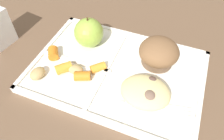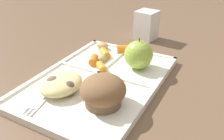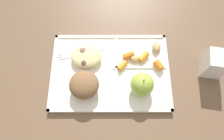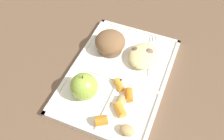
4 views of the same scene
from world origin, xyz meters
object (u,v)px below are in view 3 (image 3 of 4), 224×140
Objects in this scene: lunch_tray at (111,72)px; plastic_fork at (76,54)px; bran_muffin at (84,85)px; green_apple at (142,84)px; milk_carton at (214,64)px.

plastic_fork is (0.12, -0.06, 0.01)m from lunch_tray.
bran_muffin is at bearing 107.91° from plastic_fork.
green_apple is at bearing 148.60° from lunch_tray.
bran_muffin is 0.95× the size of milk_carton.
plastic_fork is (0.04, -0.12, -0.03)m from bran_muffin.
bran_muffin reaches higher than plastic_fork.
lunch_tray is 0.11m from bran_muffin.
green_apple is 0.18m from bran_muffin.
plastic_fork is (0.22, -0.12, -0.04)m from green_apple.
bran_muffin is (0.18, 0.00, -0.01)m from green_apple.
bran_muffin is at bearing 0.00° from green_apple.
plastic_fork is at bearing 2.42° from milk_carton.
green_apple is at bearing 25.67° from milk_carton.
milk_carton is at bearing -170.41° from bran_muffin.
bran_muffin reaches higher than lunch_tray.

